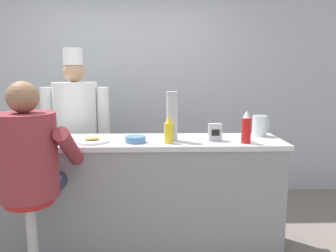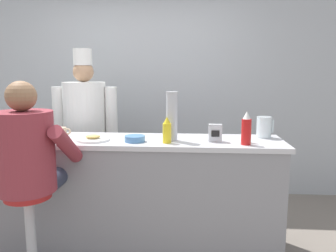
{
  "view_description": "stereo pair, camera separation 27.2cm",
  "coord_description": "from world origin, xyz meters",
  "px_view_note": "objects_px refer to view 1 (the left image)",
  "views": [
    {
      "loc": [
        0.4,
        -2.43,
        1.53
      ],
      "look_at": [
        0.47,
        0.26,
        1.11
      ],
      "focal_mm": 35.0,
      "sensor_mm": 36.0,
      "label": 1
    },
    {
      "loc": [
        0.67,
        -2.42,
        1.53
      ],
      "look_at": [
        0.47,
        0.26,
        1.11
      ],
      "focal_mm": 35.0,
      "sensor_mm": 36.0,
      "label": 2
    }
  ],
  "objects_px": {
    "hot_sauce_bottle_orange": "(248,133)",
    "cereal_bowl": "(135,139)",
    "mustard_bottle_yellow": "(168,131)",
    "cup_stack_steel": "(172,116)",
    "ketchup_bottle_red": "(246,128)",
    "coffee_mug_tan": "(57,134)",
    "cook_in_whites_near": "(76,127)",
    "napkin_dispenser_chrome": "(215,132)",
    "diner_seated_maroon": "(29,161)",
    "water_pitcher_clear": "(260,126)",
    "breakfast_plate": "(92,140)"
  },
  "relations": [
    {
      "from": "cook_in_whites_near",
      "to": "coffee_mug_tan",
      "type": "bearing_deg",
      "value": -91.48
    },
    {
      "from": "ketchup_bottle_red",
      "to": "water_pitcher_clear",
      "type": "xyz_separation_m",
      "value": [
        0.2,
        0.3,
        -0.03
      ]
    },
    {
      "from": "water_pitcher_clear",
      "to": "coffee_mug_tan",
      "type": "xyz_separation_m",
      "value": [
        -1.78,
        -0.06,
        -0.05
      ]
    },
    {
      "from": "hot_sauce_bottle_orange",
      "to": "cook_in_whites_near",
      "type": "relative_size",
      "value": 0.08
    },
    {
      "from": "water_pitcher_clear",
      "to": "coffee_mug_tan",
      "type": "height_order",
      "value": "water_pitcher_clear"
    },
    {
      "from": "cereal_bowl",
      "to": "mustard_bottle_yellow",
      "type": "bearing_deg",
      "value": -6.56
    },
    {
      "from": "water_pitcher_clear",
      "to": "breakfast_plate",
      "type": "bearing_deg",
      "value": -170.7
    },
    {
      "from": "breakfast_plate",
      "to": "diner_seated_maroon",
      "type": "xyz_separation_m",
      "value": [
        -0.33,
        -0.45,
        -0.05
      ]
    },
    {
      "from": "mustard_bottle_yellow",
      "to": "coffee_mug_tan",
      "type": "relative_size",
      "value": 1.62
    },
    {
      "from": "hot_sauce_bottle_orange",
      "to": "cereal_bowl",
      "type": "relative_size",
      "value": 0.81
    },
    {
      "from": "napkin_dispenser_chrome",
      "to": "diner_seated_maroon",
      "type": "height_order",
      "value": "diner_seated_maroon"
    },
    {
      "from": "napkin_dispenser_chrome",
      "to": "ketchup_bottle_red",
      "type": "bearing_deg",
      "value": -22.91
    },
    {
      "from": "coffee_mug_tan",
      "to": "diner_seated_maroon",
      "type": "relative_size",
      "value": 0.09
    },
    {
      "from": "ketchup_bottle_red",
      "to": "hot_sauce_bottle_orange",
      "type": "height_order",
      "value": "ketchup_bottle_red"
    },
    {
      "from": "mustard_bottle_yellow",
      "to": "coffee_mug_tan",
      "type": "bearing_deg",
      "value": 166.89
    },
    {
      "from": "ketchup_bottle_red",
      "to": "coffee_mug_tan",
      "type": "height_order",
      "value": "ketchup_bottle_red"
    },
    {
      "from": "cereal_bowl",
      "to": "breakfast_plate",
      "type": "bearing_deg",
      "value": 177.08
    },
    {
      "from": "hot_sauce_bottle_orange",
      "to": "cup_stack_steel",
      "type": "relative_size",
      "value": 0.33
    },
    {
      "from": "ketchup_bottle_red",
      "to": "cook_in_whites_near",
      "type": "bearing_deg",
      "value": 151.8
    },
    {
      "from": "ketchup_bottle_red",
      "to": "water_pitcher_clear",
      "type": "height_order",
      "value": "ketchup_bottle_red"
    },
    {
      "from": "water_pitcher_clear",
      "to": "hot_sauce_bottle_orange",
      "type": "bearing_deg",
      "value": -125.95
    },
    {
      "from": "water_pitcher_clear",
      "to": "cereal_bowl",
      "type": "bearing_deg",
      "value": -166.83
    },
    {
      "from": "cereal_bowl",
      "to": "diner_seated_maroon",
      "type": "relative_size",
      "value": 0.11
    },
    {
      "from": "mustard_bottle_yellow",
      "to": "napkin_dispenser_chrome",
      "type": "bearing_deg",
      "value": 11.82
    },
    {
      "from": "breakfast_plate",
      "to": "diner_seated_maroon",
      "type": "distance_m",
      "value": 0.56
    },
    {
      "from": "ketchup_bottle_red",
      "to": "cereal_bowl",
      "type": "xyz_separation_m",
      "value": [
        -0.89,
        0.05,
        -0.1
      ]
    },
    {
      "from": "diner_seated_maroon",
      "to": "cup_stack_steel",
      "type": "bearing_deg",
      "value": 26.92
    },
    {
      "from": "coffee_mug_tan",
      "to": "diner_seated_maroon",
      "type": "xyz_separation_m",
      "value": [
        0.0,
        -0.63,
        -0.07
      ]
    },
    {
      "from": "cereal_bowl",
      "to": "coffee_mug_tan",
      "type": "xyz_separation_m",
      "value": [
        -0.69,
        0.19,
        0.01
      ]
    },
    {
      "from": "cup_stack_steel",
      "to": "cook_in_whites_near",
      "type": "height_order",
      "value": "cook_in_whites_near"
    },
    {
      "from": "mustard_bottle_yellow",
      "to": "hot_sauce_bottle_orange",
      "type": "relative_size",
      "value": 1.6
    },
    {
      "from": "coffee_mug_tan",
      "to": "cereal_bowl",
      "type": "bearing_deg",
      "value": -15.54
    },
    {
      "from": "water_pitcher_clear",
      "to": "cereal_bowl",
      "type": "xyz_separation_m",
      "value": [
        -1.09,
        -0.25,
        -0.07
      ]
    },
    {
      "from": "mustard_bottle_yellow",
      "to": "cup_stack_steel",
      "type": "height_order",
      "value": "cup_stack_steel"
    },
    {
      "from": "coffee_mug_tan",
      "to": "cook_in_whites_near",
      "type": "relative_size",
      "value": 0.07
    },
    {
      "from": "mustard_bottle_yellow",
      "to": "hot_sauce_bottle_orange",
      "type": "distance_m",
      "value": 0.66
    },
    {
      "from": "cup_stack_steel",
      "to": "water_pitcher_clear",
      "type": "bearing_deg",
      "value": 13.33
    },
    {
      "from": "mustard_bottle_yellow",
      "to": "breakfast_plate",
      "type": "bearing_deg",
      "value": 175.52
    },
    {
      "from": "hot_sauce_bottle_orange",
      "to": "napkin_dispenser_chrome",
      "type": "xyz_separation_m",
      "value": [
        -0.27,
        0.03,
        0.01
      ]
    },
    {
      "from": "coffee_mug_tan",
      "to": "mustard_bottle_yellow",
      "type": "bearing_deg",
      "value": -13.11
    },
    {
      "from": "breakfast_plate",
      "to": "napkin_dispenser_chrome",
      "type": "relative_size",
      "value": 1.91
    },
    {
      "from": "cereal_bowl",
      "to": "cup_stack_steel",
      "type": "bearing_deg",
      "value": 12.72
    },
    {
      "from": "coffee_mug_tan",
      "to": "hot_sauce_bottle_orange",
      "type": "bearing_deg",
      "value": -5.91
    },
    {
      "from": "mustard_bottle_yellow",
      "to": "coffee_mug_tan",
      "type": "xyz_separation_m",
      "value": [
        -0.96,
        0.22,
        -0.06
      ]
    },
    {
      "from": "ketchup_bottle_red",
      "to": "water_pitcher_clear",
      "type": "distance_m",
      "value": 0.36
    },
    {
      "from": "napkin_dispenser_chrome",
      "to": "cup_stack_steel",
      "type": "bearing_deg",
      "value": 177.35
    },
    {
      "from": "water_pitcher_clear",
      "to": "coffee_mug_tan",
      "type": "relative_size",
      "value": 1.38
    },
    {
      "from": "water_pitcher_clear",
      "to": "diner_seated_maroon",
      "type": "height_order",
      "value": "diner_seated_maroon"
    },
    {
      "from": "cup_stack_steel",
      "to": "breakfast_plate",
      "type": "bearing_deg",
      "value": -175.7
    },
    {
      "from": "cup_stack_steel",
      "to": "napkin_dispenser_chrome",
      "type": "bearing_deg",
      "value": -2.65
    }
  ]
}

